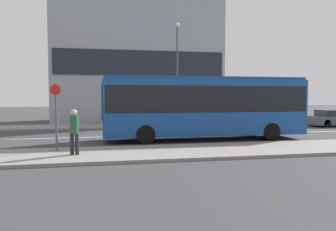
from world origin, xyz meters
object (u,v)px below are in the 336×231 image
object	(u,v)px
city_bus	(204,104)
parked_car_0	(334,118)
bus_stop_sign	(56,112)
street_lamp	(177,64)
pedestrian_near_stop	(74,129)

from	to	relation	value
city_bus	parked_car_0	size ratio (longest dim) A/B	2.70
bus_stop_sign	street_lamp	bearing A→B (deg)	54.60
pedestrian_near_stop	bus_stop_sign	xyz separation A→B (m)	(-0.81, 1.16, 0.63)
city_bus	street_lamp	size ratio (longest dim) A/B	1.39
parked_car_0	pedestrian_near_stop	distance (m)	21.59
bus_stop_sign	city_bus	bearing A→B (deg)	22.17
city_bus	pedestrian_near_stop	distance (m)	7.82
city_bus	bus_stop_sign	xyz separation A→B (m)	(-7.38, -3.01, -0.21)
street_lamp	bus_stop_sign	bearing A→B (deg)	-125.40
parked_car_0	street_lamp	bearing A→B (deg)	170.29
street_lamp	city_bus	bearing A→B (deg)	-92.17
parked_car_0	city_bus	bearing A→B (deg)	-155.79
bus_stop_sign	street_lamp	xyz separation A→B (m)	(7.67, 10.80, 3.13)
parked_car_0	pedestrian_near_stop	xyz separation A→B (m)	(-19.20, -9.85, 0.50)
parked_car_0	bus_stop_sign	size ratio (longest dim) A/B	1.46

